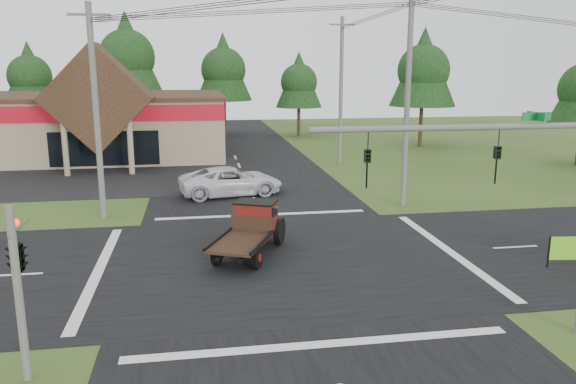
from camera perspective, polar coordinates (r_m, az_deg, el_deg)
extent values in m
plane|color=#364A1A|center=(22.37, -0.56, -6.98)|extent=(120.00, 120.00, 0.00)
cube|color=black|center=(22.36, -0.56, -6.95)|extent=(12.00, 120.00, 0.02)
cube|color=black|center=(22.36, -0.56, -6.95)|extent=(120.00, 12.00, 0.02)
cube|color=black|center=(41.93, -24.10, 1.24)|extent=(28.00, 14.00, 0.02)
cube|color=gray|center=(52.65, -23.51, 6.15)|extent=(30.00, 15.00, 5.00)
cube|color=#311A14|center=(52.46, -23.75, 8.91)|extent=(30.40, 15.40, 0.30)
cube|color=maroon|center=(45.25, -25.95, 7.07)|extent=(30.00, 0.12, 1.20)
cube|color=#311A14|center=(42.92, -18.68, 9.04)|extent=(7.78, 4.00, 7.78)
cylinder|color=gray|center=(41.97, -21.69, 4.21)|extent=(0.40, 0.40, 4.00)
cylinder|color=gray|center=(41.25, -15.70, 4.50)|extent=(0.40, 0.40, 4.00)
cube|color=black|center=(44.24, -18.14, 4.21)|extent=(8.00, 0.08, 2.60)
cylinder|color=#595651|center=(14.99, 17.39, 6.28)|extent=(8.00, 0.16, 0.16)
imported|color=black|center=(15.59, 20.44, 2.58)|extent=(0.16, 0.20, 1.00)
imported|color=black|center=(14.19, 8.05, 2.33)|extent=(0.16, 0.20, 1.00)
cube|color=#0C6626|center=(15.96, 23.93, 7.04)|extent=(0.80, 0.04, 0.22)
cylinder|color=#595651|center=(14.97, -25.69, -9.45)|extent=(0.20, 0.20, 4.40)
imported|color=black|center=(14.69, -26.03, -3.71)|extent=(0.53, 2.48, 1.00)
sphere|color=#FF0C0C|center=(14.78, -25.95, -2.81)|extent=(0.18, 0.18, 0.18)
cylinder|color=#595651|center=(29.30, -18.90, 7.55)|extent=(0.30, 0.30, 10.50)
cube|color=#595651|center=(29.31, -19.58, 16.62)|extent=(2.00, 0.12, 0.12)
cylinder|color=#595651|center=(30.97, 12.03, 9.12)|extent=(0.30, 0.30, 11.50)
cylinder|color=#595651|center=(44.30, 5.40, 10.12)|extent=(0.30, 0.30, 11.20)
cube|color=#595651|center=(44.37, 5.54, 16.58)|extent=(2.00, 0.12, 0.12)
cylinder|color=#332316|center=(65.28, -24.38, 6.47)|extent=(0.36, 0.36, 3.50)
cone|color=black|center=(65.03, -24.79, 10.89)|extent=(5.60, 5.60, 6.60)
sphere|color=black|center=(65.04, -24.76, 10.62)|extent=(4.40, 4.40, 4.40)
cylinder|color=#332316|center=(62.41, -15.69, 7.37)|extent=(0.36, 0.36, 4.55)
cone|color=black|center=(62.21, -16.06, 13.40)|extent=(7.28, 7.28, 8.58)
sphere|color=black|center=(62.20, -16.04, 13.04)|extent=(5.72, 5.72, 5.72)
cylinder|color=#332316|center=(63.15, -6.45, 7.50)|extent=(0.36, 0.36, 3.85)
cone|color=black|center=(62.90, -6.58, 12.54)|extent=(6.16, 6.16, 7.26)
sphere|color=black|center=(62.90, -6.57, 12.24)|extent=(4.84, 4.84, 4.84)
cylinder|color=#332316|center=(62.13, 1.10, 7.16)|extent=(0.36, 0.36, 3.15)
cone|color=black|center=(61.86, 1.11, 11.36)|extent=(5.04, 5.04, 5.94)
sphere|color=black|center=(61.87, 1.11, 11.11)|extent=(3.96, 3.96, 3.96)
cylinder|color=#332316|center=(55.35, 13.32, 6.52)|extent=(0.36, 0.36, 3.85)
cone|color=black|center=(55.07, 13.62, 12.27)|extent=(6.16, 6.16, 7.26)
sphere|color=black|center=(55.07, 13.60, 11.93)|extent=(4.84, 4.84, 4.84)
imported|color=silver|center=(33.51, -5.81, 1.11)|extent=(6.48, 3.81, 1.69)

